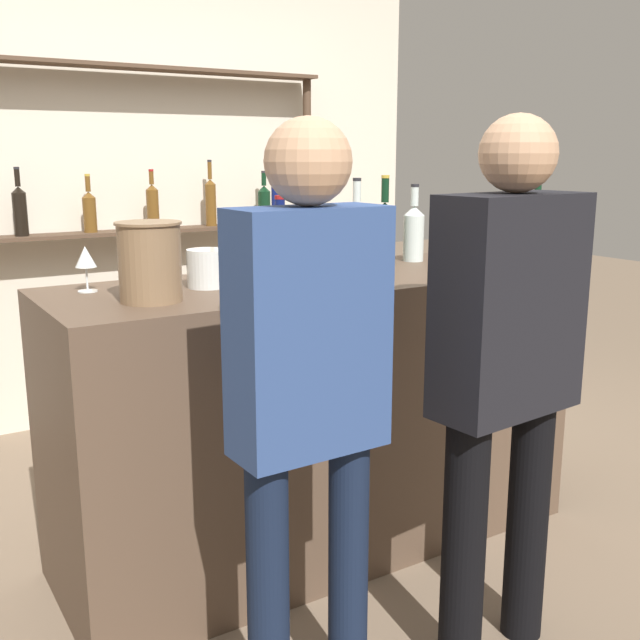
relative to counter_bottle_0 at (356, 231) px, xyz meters
name	(u,v)px	position (x,y,z in m)	size (l,w,h in m)	color
ground_plane	(320,540)	(-0.30, -0.20, -1.19)	(16.00, 16.00, 0.00)	#7A6651
bar_counter	(320,414)	(-0.30, -0.20, -0.66)	(1.97, 0.68, 1.05)	brown
back_wall	(140,171)	(-0.30, 1.74, 0.21)	(3.57, 0.12, 2.80)	beige
back_shelf	(152,193)	(-0.30, 1.56, 0.09)	(2.06, 0.18, 1.95)	#4C3828
counter_bottle_0	(356,231)	(0.00, 0.00, 0.00)	(0.09, 0.09, 0.35)	silver
counter_bottle_1	(281,257)	(-0.58, -0.42, -0.02)	(0.08, 0.08, 0.32)	#0F1956
counter_bottle_2	(384,230)	(0.13, -0.01, 0.00)	(0.08, 0.08, 0.36)	black
counter_bottle_3	(276,241)	(-0.43, -0.11, 0.00)	(0.08, 0.08, 0.35)	#0F1956
counter_bottle_4	(535,234)	(0.55, -0.44, 0.00)	(0.07, 0.07, 0.35)	black
counter_bottle_5	(414,232)	(0.27, -0.04, -0.01)	(0.09, 0.09, 0.32)	silver
wine_glass	(86,259)	(-1.10, -0.04, -0.03)	(0.07, 0.07, 0.15)	silver
ice_bucket	(150,262)	(-0.97, -0.30, -0.01)	(0.20, 0.20, 0.24)	#846647
cork_jar	(207,268)	(-0.73, -0.17, -0.07)	(0.14, 0.14, 0.13)	silver
customer_center	(507,357)	(-0.20, -1.05, -0.25)	(0.47, 0.24, 1.60)	black
customer_left	(309,384)	(-0.81, -0.98, -0.25)	(0.39, 0.21, 1.58)	#121C33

